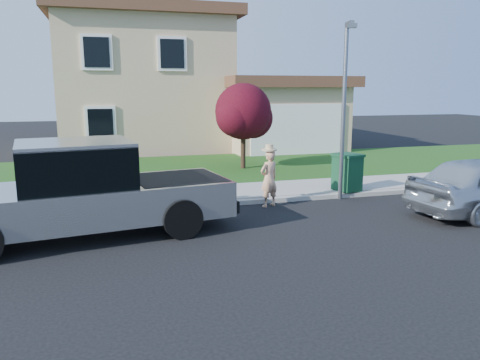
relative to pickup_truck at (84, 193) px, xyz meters
name	(u,v)px	position (x,y,z in m)	size (l,w,h in m)	color
ground	(212,242)	(2.47, -1.13, -0.95)	(80.00, 80.00, 0.00)	black
curb	(225,203)	(3.47, 1.77, -0.89)	(40.00, 0.20, 0.12)	gray
sidewalk	(216,194)	(3.47, 2.87, -0.87)	(40.00, 2.00, 0.15)	gray
lawn	(189,170)	(3.47, 7.37, -0.90)	(40.00, 7.00, 0.10)	#163D11
house	(169,87)	(3.79, 15.25, 2.22)	(14.00, 11.30, 6.85)	tan
pickup_truck	(84,193)	(0.00, 0.00, 0.00)	(6.42, 2.97, 2.03)	black
woman	(269,177)	(4.57, 1.36, -0.16)	(0.65, 0.54, 1.66)	#E3A67D
ornamental_tree	(244,114)	(5.49, 6.85, 1.20)	(2.33, 2.10, 3.20)	black
trash_bin	(347,172)	(7.22, 2.01, -0.25)	(0.84, 0.91, 1.08)	#103B21
street_lamp	(344,102)	(6.80, 1.57, 1.79)	(0.31, 0.63, 4.80)	slate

